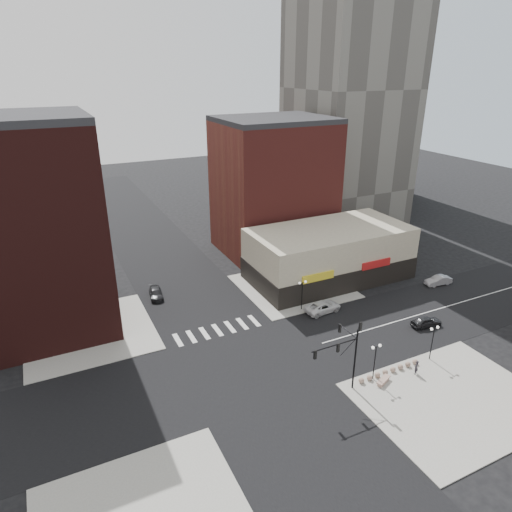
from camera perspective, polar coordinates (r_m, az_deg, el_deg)
ground at (r=51.54m, az=-1.30°, el=-13.58°), size 240.00×240.00×0.00m
road_ew at (r=51.53m, az=-1.30°, el=-13.57°), size 200.00×14.00×0.02m
road_ns at (r=51.53m, az=-1.30°, el=-13.57°), size 14.00×200.00×0.02m
sidewalk_nw at (r=60.58m, az=-20.06°, el=-8.99°), size 15.00×15.00×0.12m
sidewalk_ne at (r=68.31m, az=4.65°, el=-3.80°), size 15.00×15.00×0.12m
sidewalk_se at (r=50.96m, az=23.34°, el=-16.18°), size 18.00×14.00×0.12m
building_nw at (r=59.12m, az=-26.47°, el=2.55°), size 16.00×15.00×25.00m
building_ne_midrise at (r=78.85m, az=2.20°, el=8.43°), size 18.00×15.00×22.00m
tower_far at (r=121.89m, az=15.05°, el=27.04°), size 18.00×18.00×82.00m
building_ne_row at (r=70.61m, az=9.09°, el=-0.21°), size 24.20×12.20×8.00m
traffic_signal at (r=46.35m, az=11.17°, el=-11.23°), size 5.59×3.09×7.77m
street_lamp_se_a at (r=49.24m, az=14.73°, el=-11.70°), size 1.22×0.32×4.16m
street_lamp_se_b at (r=54.22m, az=21.31°, el=-9.15°), size 1.22×0.32×4.16m
street_lamp_ne at (r=60.75m, az=5.81°, el=-4.00°), size 1.22×0.32×4.16m
bollard_row at (r=52.13m, az=16.30°, el=-13.60°), size 7.94×0.59×0.59m
white_suv at (r=61.86m, az=8.35°, el=-6.32°), size 5.27×2.75×1.42m
dark_sedan_east at (r=61.88m, az=20.51°, el=-7.69°), size 4.12×2.11×1.34m
silver_sedan at (r=73.72m, az=21.83°, el=-2.86°), size 4.29×1.92×1.37m
dark_sedan_north at (r=66.42m, az=-12.40°, el=-4.57°), size 2.33×4.51×1.25m
pedestrian at (r=52.59m, az=19.39°, el=-13.00°), size 0.70×0.63×1.61m
stone_bench at (r=50.65m, az=15.64°, el=-14.79°), size 2.07×1.35×0.47m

